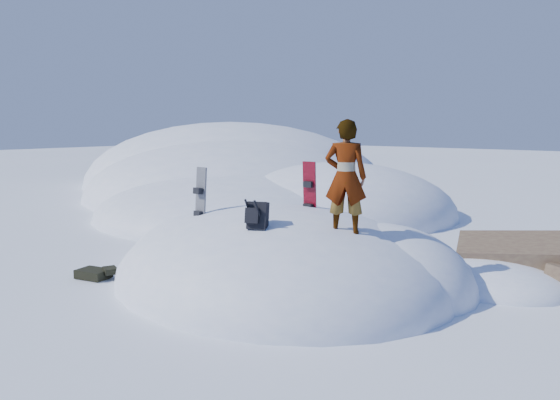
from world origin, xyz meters
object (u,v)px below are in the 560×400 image
Objects in this scene: snowboard_red at (309,198)px; backpack at (257,216)px; snowboard_dark at (200,205)px; person at (346,177)px.

backpack is (0.25, -1.87, -0.08)m from snowboard_red.
person is at bearing 13.77° from snowboard_dark.
person is (1.16, 0.96, 0.66)m from backpack.
backpack is at bearing -8.86° from snowboard_dark.
snowboard_dark is at bearing 140.83° from backpack.
snowboard_red reaches higher than snowboard_dark.
person reaches higher than snowboard_dark.
backpack is 1.65m from person.
snowboard_red is 0.77× the size of person.
snowboard_dark reaches higher than backpack.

